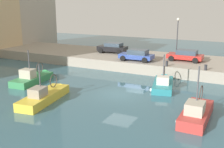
{
  "coord_description": "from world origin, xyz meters",
  "views": [
    {
      "loc": [
        -20.79,
        -9.69,
        7.65
      ],
      "look_at": [
        1.68,
        1.68,
        1.2
      ],
      "focal_mm": 43.95,
      "sensor_mm": 36.0,
      "label": 1
    }
  ],
  "objects_px": {
    "fishing_boat_teal": "(163,86)",
    "fishing_boat_red": "(197,116)",
    "quay_streetlamp": "(178,31)",
    "parked_car_blue": "(137,55)",
    "fishing_boat_green": "(35,80)",
    "parked_car_red": "(186,55)",
    "fishing_boat_yellow": "(47,99)",
    "parked_car_black": "(113,48)",
    "mooring_bollard_north": "(167,64)",
    "mooring_bollard_mid": "(206,67)"
  },
  "relations": [
    {
      "from": "mooring_bollard_north",
      "to": "mooring_bollard_mid",
      "type": "bearing_deg",
      "value": -90.0
    },
    {
      "from": "parked_car_blue",
      "to": "fishing_boat_red",
      "type": "bearing_deg",
      "value": -140.97
    },
    {
      "from": "fishing_boat_green",
      "to": "fishing_boat_teal",
      "type": "bearing_deg",
      "value": -70.96
    },
    {
      "from": "fishing_boat_teal",
      "to": "fishing_boat_red",
      "type": "bearing_deg",
      "value": -145.4
    },
    {
      "from": "fishing_boat_red",
      "to": "parked_car_red",
      "type": "xyz_separation_m",
      "value": [
        13.43,
        3.81,
        1.75
      ]
    },
    {
      "from": "parked_car_red",
      "to": "quay_streetlamp",
      "type": "distance_m",
      "value": 3.58
    },
    {
      "from": "quay_streetlamp",
      "to": "parked_car_red",
      "type": "bearing_deg",
      "value": -141.04
    },
    {
      "from": "fishing_boat_teal",
      "to": "parked_car_red",
      "type": "bearing_deg",
      "value": -3.22
    },
    {
      "from": "fishing_boat_green",
      "to": "fishing_boat_teal",
      "type": "distance_m",
      "value": 12.86
    },
    {
      "from": "parked_car_red",
      "to": "fishing_boat_yellow",
      "type": "bearing_deg",
      "value": 152.84
    },
    {
      "from": "parked_car_black",
      "to": "mooring_bollard_north",
      "type": "relative_size",
      "value": 7.25
    },
    {
      "from": "parked_car_red",
      "to": "quay_streetlamp",
      "type": "relative_size",
      "value": 0.84
    },
    {
      "from": "fishing_boat_red",
      "to": "fishing_boat_teal",
      "type": "bearing_deg",
      "value": 34.6
    },
    {
      "from": "fishing_boat_yellow",
      "to": "mooring_bollard_mid",
      "type": "relative_size",
      "value": 11.86
    },
    {
      "from": "fishing_boat_green",
      "to": "parked_car_red",
      "type": "bearing_deg",
      "value": -47.51
    },
    {
      "from": "fishing_boat_yellow",
      "to": "parked_car_red",
      "type": "distance_m",
      "value": 17.3
    },
    {
      "from": "fishing_boat_yellow",
      "to": "mooring_bollard_mid",
      "type": "distance_m",
      "value": 15.84
    },
    {
      "from": "parked_car_red",
      "to": "mooring_bollard_north",
      "type": "xyz_separation_m",
      "value": [
        -3.72,
        1.16,
        -0.4
      ]
    },
    {
      "from": "fishing_boat_green",
      "to": "fishing_boat_yellow",
      "type": "relative_size",
      "value": 0.88
    },
    {
      "from": "fishing_boat_yellow",
      "to": "parked_car_blue",
      "type": "relative_size",
      "value": 1.65
    },
    {
      "from": "fishing_boat_teal",
      "to": "mooring_bollard_mid",
      "type": "bearing_deg",
      "value": -42.06
    },
    {
      "from": "fishing_boat_yellow",
      "to": "parked_car_black",
      "type": "height_order",
      "value": "fishing_boat_yellow"
    },
    {
      "from": "parked_car_blue",
      "to": "quay_streetlamp",
      "type": "height_order",
      "value": "quay_streetlamp"
    },
    {
      "from": "fishing_boat_yellow",
      "to": "parked_car_black",
      "type": "bearing_deg",
      "value": 7.48
    },
    {
      "from": "fishing_boat_green",
      "to": "mooring_bollard_north",
      "type": "relative_size",
      "value": 10.45
    },
    {
      "from": "parked_car_blue",
      "to": "quay_streetlamp",
      "type": "relative_size",
      "value": 0.82
    },
    {
      "from": "fishing_boat_yellow",
      "to": "parked_car_blue",
      "type": "bearing_deg",
      "value": -12.04
    },
    {
      "from": "fishing_boat_yellow",
      "to": "mooring_bollard_north",
      "type": "relative_size",
      "value": 11.86
    },
    {
      "from": "fishing_boat_green",
      "to": "parked_car_blue",
      "type": "relative_size",
      "value": 1.45
    },
    {
      "from": "parked_car_black",
      "to": "mooring_bollard_mid",
      "type": "height_order",
      "value": "parked_car_black"
    },
    {
      "from": "fishing_boat_red",
      "to": "quay_streetlamp",
      "type": "height_order",
      "value": "quay_streetlamp"
    },
    {
      "from": "fishing_boat_red",
      "to": "mooring_bollard_north",
      "type": "distance_m",
      "value": 10.99
    },
    {
      "from": "fishing_boat_teal",
      "to": "parked_car_red",
      "type": "relative_size",
      "value": 1.45
    },
    {
      "from": "fishing_boat_green",
      "to": "parked_car_red",
      "type": "relative_size",
      "value": 1.42
    },
    {
      "from": "mooring_bollard_north",
      "to": "parked_car_blue",
      "type": "bearing_deg",
      "value": 72.0
    },
    {
      "from": "mooring_bollard_north",
      "to": "fishing_boat_teal",
      "type": "bearing_deg",
      "value": -168.23
    },
    {
      "from": "fishing_boat_yellow",
      "to": "parked_car_red",
      "type": "height_order",
      "value": "fishing_boat_yellow"
    },
    {
      "from": "fishing_boat_green",
      "to": "mooring_bollard_mid",
      "type": "xyz_separation_m",
      "value": [
        7.8,
        -15.41,
        1.36
      ]
    },
    {
      "from": "fishing_boat_teal",
      "to": "mooring_bollard_north",
      "type": "bearing_deg",
      "value": 11.77
    },
    {
      "from": "fishing_boat_green",
      "to": "fishing_boat_yellow",
      "type": "xyz_separation_m",
      "value": [
        -3.8,
        -4.71,
        -0.02
      ]
    },
    {
      "from": "fishing_boat_yellow",
      "to": "quay_streetlamp",
      "type": "height_order",
      "value": "quay_streetlamp"
    },
    {
      "from": "fishing_boat_yellow",
      "to": "fishing_boat_red",
      "type": "bearing_deg",
      "value": -80.83
    },
    {
      "from": "parked_car_black",
      "to": "fishing_boat_green",
      "type": "bearing_deg",
      "value": 168.42
    },
    {
      "from": "fishing_boat_green",
      "to": "fishing_boat_teal",
      "type": "height_order",
      "value": "fishing_boat_green"
    },
    {
      "from": "fishing_boat_green",
      "to": "quay_streetlamp",
      "type": "bearing_deg",
      "value": -39.3
    },
    {
      "from": "fishing_boat_red",
      "to": "parked_car_blue",
      "type": "height_order",
      "value": "fishing_boat_red"
    },
    {
      "from": "fishing_boat_green",
      "to": "parked_car_red",
      "type": "height_order",
      "value": "fishing_boat_green"
    },
    {
      "from": "quay_streetlamp",
      "to": "fishing_boat_green",
      "type": "bearing_deg",
      "value": 140.7
    },
    {
      "from": "fishing_boat_red",
      "to": "quay_streetlamp",
      "type": "relative_size",
      "value": 1.18
    },
    {
      "from": "fishing_boat_green",
      "to": "mooring_bollard_north",
      "type": "distance_m",
      "value": 13.89
    }
  ]
}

